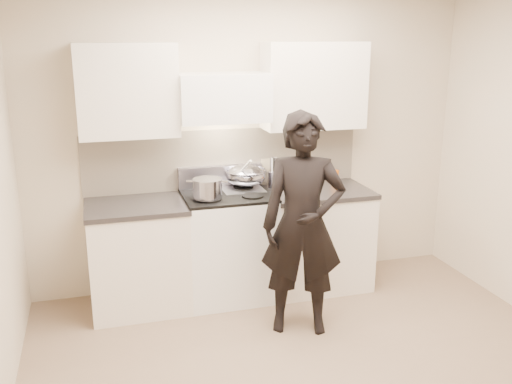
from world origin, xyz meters
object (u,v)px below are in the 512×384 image
counter_right (316,237)px  wok (246,175)px  utensil_crock (274,179)px  stove (228,245)px  person (303,225)px

counter_right → wok: 0.88m
wok → utensil_crock: size_ratio=1.63×
stove → utensil_crock: 0.73m
utensil_crock → person: 0.90m
stove → counter_right: size_ratio=1.04×
utensil_crock → person: (-0.06, -0.89, -0.14)m
stove → wok: size_ratio=2.10×
counter_right → utensil_crock: utensil_crock is taller
utensil_crock → stove: bearing=-161.6°
stove → wok: 0.63m
person → stove: bearing=137.7°
stove → utensil_crock: (0.47, 0.16, 0.53)m
person → wok: bearing=122.0°
person → utensil_crock: bearing=104.8°
stove → wok: wok is taller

